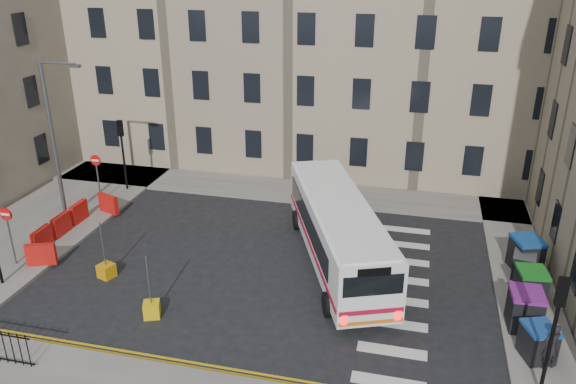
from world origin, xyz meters
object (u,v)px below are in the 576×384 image
at_px(wheelie_bin_a, 538,342).
at_px(bollard_yellow, 107,271).
at_px(wheelie_bin_e, 526,254).
at_px(pedestrian, 551,347).
at_px(bus, 338,229).
at_px(wheelie_bin_c, 530,285).
at_px(streetlamp, 53,142).
at_px(wheelie_bin_d, 523,265).
at_px(bollard_chevron, 152,309).
at_px(wheelie_bin_b, 525,309).

bearing_deg(wheelie_bin_a, bollard_yellow, 155.71).
relative_size(wheelie_bin_e, pedestrian, 0.96).
bearing_deg(bus, wheelie_bin_c, -31.73).
distance_m(wheelie_bin_a, wheelie_bin_c, 3.56).
distance_m(wheelie_bin_a, wheelie_bin_e, 6.10).
bearing_deg(streetlamp, wheelie_bin_d, -0.97).
relative_size(wheelie_bin_e, bollard_chevron, 2.68).
relative_size(wheelie_bin_b, bollard_yellow, 2.43).
distance_m(bus, pedestrian, 9.53).
height_order(wheelie_bin_e, bollard_chevron, wheelie_bin_e).
height_order(bus, wheelie_bin_b, bus).
bearing_deg(wheelie_bin_d, wheelie_bin_a, -81.51).
bearing_deg(wheelie_bin_b, wheelie_bin_c, 74.11).
bearing_deg(wheelie_bin_b, pedestrian, -79.37).
height_order(wheelie_bin_a, wheelie_bin_c, wheelie_bin_c).
bearing_deg(bollard_yellow, wheelie_bin_e, 15.07).
bearing_deg(streetlamp, wheelie_bin_b, -10.65).
distance_m(bus, bollard_yellow, 10.04).
relative_size(pedestrian, bollard_yellow, 2.80).
relative_size(bus, wheelie_bin_e, 6.78).
relative_size(bus, wheelie_bin_c, 8.11).
bearing_deg(bollard_yellow, streetlamp, 138.13).
height_order(wheelie_bin_e, bollard_yellow, wheelie_bin_e).
bearing_deg(bollard_yellow, wheelie_bin_c, 7.08).
height_order(wheelie_bin_e, pedestrian, pedestrian).
height_order(wheelie_bin_d, bollard_chevron, wheelie_bin_d).
relative_size(bus, bollard_chevron, 18.18).
distance_m(bus, wheelie_bin_b, 8.06).
relative_size(wheelie_bin_b, bollard_chevron, 2.43).
relative_size(wheelie_bin_b, pedestrian, 0.87).
xyz_separation_m(wheelie_bin_d, pedestrian, (0.02, -5.86, 0.28)).
height_order(wheelie_bin_a, wheelie_bin_e, wheelie_bin_e).
height_order(pedestrian, bollard_yellow, pedestrian).
distance_m(streetlamp, wheelie_bin_a, 22.75).
xyz_separation_m(bus, wheelie_bin_e, (7.98, 1.18, -0.82)).
height_order(wheelie_bin_c, pedestrian, pedestrian).
bearing_deg(bollard_yellow, wheelie_bin_b, 1.00).
bearing_deg(bus, wheelie_bin_b, -45.35).
bearing_deg(wheelie_bin_b, bollard_yellow, 179.15).
xyz_separation_m(wheelie_bin_a, pedestrian, (0.29, -0.47, 0.22)).
relative_size(wheelie_bin_b, wheelie_bin_e, 0.90).
distance_m(bus, wheelie_bin_e, 8.11).
xyz_separation_m(wheelie_bin_a, bollard_chevron, (-13.71, -0.73, -0.47)).
bearing_deg(wheelie_bin_c, wheelie_bin_a, -101.30).
bearing_deg(wheelie_bin_e, wheelie_bin_a, -112.72).
bearing_deg(wheelie_bin_e, pedestrian, -109.94).
height_order(wheelie_bin_b, wheelie_bin_c, wheelie_bin_b).
xyz_separation_m(wheelie_bin_b, bollard_yellow, (-16.67, -0.29, -0.58)).
bearing_deg(wheelie_bin_b, wheelie_bin_d, 80.99).
xyz_separation_m(bus, wheelie_bin_b, (7.36, -3.19, -0.81)).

